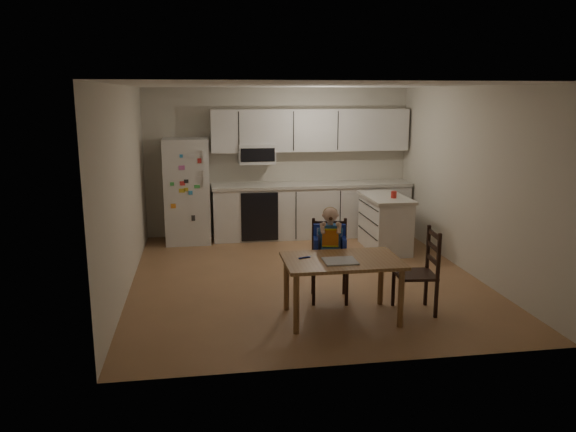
# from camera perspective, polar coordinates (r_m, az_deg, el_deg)

# --- Properties ---
(room) EXTENTS (4.52, 5.01, 2.51)m
(room) POSITION_cam_1_polar(r_m,az_deg,el_deg) (7.70, 1.08, 3.74)
(room) COLOR #936944
(room) RESTS_ON ground
(refrigerator) EXTENTS (0.72, 0.70, 1.70)m
(refrigerator) POSITION_cam_1_polar(r_m,az_deg,el_deg) (9.30, -10.20, 2.54)
(refrigerator) COLOR silver
(refrigerator) RESTS_ON ground
(kitchen_run) EXTENTS (3.37, 0.62, 2.15)m
(kitchen_run) POSITION_cam_1_polar(r_m,az_deg,el_deg) (9.56, 2.20, 3.15)
(kitchen_run) COLOR silver
(kitchen_run) RESTS_ON ground
(kitchen_island) EXTENTS (0.60, 1.15, 0.85)m
(kitchen_island) POSITION_cam_1_polar(r_m,az_deg,el_deg) (8.90, 9.82, -0.66)
(kitchen_island) COLOR silver
(kitchen_island) RESTS_ON ground
(red_cup) EXTENTS (0.08, 0.08, 0.11)m
(red_cup) POSITION_cam_1_polar(r_m,az_deg,el_deg) (8.66, 10.70, 2.15)
(red_cup) COLOR red
(red_cup) RESTS_ON kitchen_island
(dining_table) EXTENTS (1.25, 0.80, 0.67)m
(dining_table) POSITION_cam_1_polar(r_m,az_deg,el_deg) (6.06, 5.50, -5.19)
(dining_table) COLOR brown
(dining_table) RESTS_ON ground
(napkin) EXTENTS (0.34, 0.30, 0.01)m
(napkin) POSITION_cam_1_polar(r_m,az_deg,el_deg) (5.94, 5.31, -4.57)
(napkin) COLOR #ABABB0
(napkin) RESTS_ON dining_table
(toddler_spoon) EXTENTS (0.12, 0.06, 0.02)m
(toddler_spoon) POSITION_cam_1_polar(r_m,az_deg,el_deg) (6.03, 1.61, -4.25)
(toddler_spoon) COLOR #2038AE
(toddler_spoon) RESTS_ON dining_table
(chair_booster) EXTENTS (0.49, 0.49, 1.12)m
(chair_booster) POSITION_cam_1_polar(r_m,az_deg,el_deg) (6.61, 4.26, -2.82)
(chair_booster) COLOR black
(chair_booster) RESTS_ON ground
(chair_side) EXTENTS (0.46, 0.46, 0.95)m
(chair_side) POSITION_cam_1_polar(r_m,az_deg,el_deg) (6.40, 13.65, -4.92)
(chair_side) COLOR black
(chair_side) RESTS_ON ground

